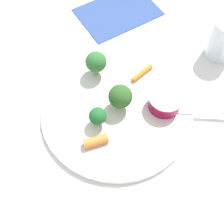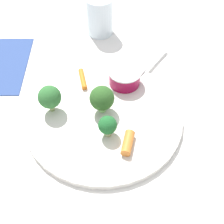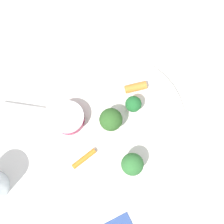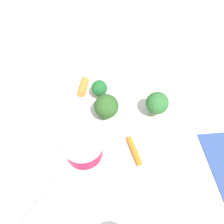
{
  "view_description": "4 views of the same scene",
  "coord_description": "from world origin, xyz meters",
  "px_view_note": "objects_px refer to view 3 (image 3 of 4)",
  "views": [
    {
      "loc": [
        -0.08,
        -0.3,
        0.53
      ],
      "look_at": [
        -0.01,
        -0.01,
        0.03
      ],
      "focal_mm": 50.36,
      "sensor_mm": 36.0,
      "label": 1
    },
    {
      "loc": [
        -0.34,
        -0.13,
        0.45
      ],
      "look_at": [
        0.0,
        -0.02,
        0.03
      ],
      "focal_mm": 49.41,
      "sensor_mm": 36.0,
      "label": 2
    },
    {
      "loc": [
        0.02,
        0.12,
        0.57
      ],
      "look_at": [
        0.0,
        -0.01,
        0.02
      ],
      "focal_mm": 44.35,
      "sensor_mm": 36.0,
      "label": 3
    },
    {
      "loc": [
        0.25,
        0.07,
        0.35
      ],
      "look_at": [
        -0.0,
        0.01,
        0.02
      ],
      "focal_mm": 34.01,
      "sensor_mm": 36.0,
      "label": 4
    }
  ],
  "objects_px": {
    "plate": "(115,121)",
    "broccoli_floret_0": "(111,120)",
    "carrot_stick_1": "(136,87)",
    "fork": "(40,109)",
    "broccoli_floret_1": "(133,104)",
    "carrot_stick_0": "(84,159)",
    "sauce_cup": "(68,118)",
    "broccoli_floret_2": "(132,164)"
  },
  "relations": [
    {
      "from": "carrot_stick_0",
      "to": "broccoli_floret_2",
      "type": "bearing_deg",
      "value": 163.89
    },
    {
      "from": "broccoli_floret_0",
      "to": "sauce_cup",
      "type": "bearing_deg",
      "value": -12.58
    },
    {
      "from": "sauce_cup",
      "to": "broccoli_floret_0",
      "type": "xyz_separation_m",
      "value": [
        -0.08,
        0.02,
        0.02
      ]
    },
    {
      "from": "sauce_cup",
      "to": "carrot_stick_1",
      "type": "height_order",
      "value": "sauce_cup"
    },
    {
      "from": "broccoli_floret_1",
      "to": "plate",
      "type": "bearing_deg",
      "value": 27.99
    },
    {
      "from": "broccoli_floret_0",
      "to": "fork",
      "type": "height_order",
      "value": "broccoli_floret_0"
    },
    {
      "from": "carrot_stick_0",
      "to": "carrot_stick_1",
      "type": "height_order",
      "value": "carrot_stick_1"
    },
    {
      "from": "sauce_cup",
      "to": "broccoli_floret_1",
      "type": "distance_m",
      "value": 0.13
    },
    {
      "from": "plate",
      "to": "carrot_stick_1",
      "type": "height_order",
      "value": "carrot_stick_1"
    },
    {
      "from": "sauce_cup",
      "to": "broccoli_floret_0",
      "type": "bearing_deg",
      "value": 167.42
    },
    {
      "from": "broccoli_floret_2",
      "to": "carrot_stick_1",
      "type": "distance_m",
      "value": 0.16
    },
    {
      "from": "broccoli_floret_0",
      "to": "broccoli_floret_1",
      "type": "distance_m",
      "value": 0.06
    },
    {
      "from": "broccoli_floret_0",
      "to": "fork",
      "type": "bearing_deg",
      "value": -19.75
    },
    {
      "from": "plate",
      "to": "broccoli_floret_1",
      "type": "distance_m",
      "value": 0.06
    },
    {
      "from": "plate",
      "to": "carrot_stick_0",
      "type": "height_order",
      "value": "carrot_stick_0"
    },
    {
      "from": "plate",
      "to": "fork",
      "type": "relative_size",
      "value": 1.83
    },
    {
      "from": "plate",
      "to": "broccoli_floret_2",
      "type": "distance_m",
      "value": 0.11
    },
    {
      "from": "broccoli_floret_1",
      "to": "carrot_stick_0",
      "type": "bearing_deg",
      "value": 39.05
    },
    {
      "from": "sauce_cup",
      "to": "carrot_stick_0",
      "type": "relative_size",
      "value": 1.22
    },
    {
      "from": "broccoli_floret_0",
      "to": "carrot_stick_0",
      "type": "bearing_deg",
      "value": 45.51
    },
    {
      "from": "fork",
      "to": "sauce_cup",
      "type": "bearing_deg",
      "value": 151.11
    },
    {
      "from": "sauce_cup",
      "to": "broccoli_floret_1",
      "type": "bearing_deg",
      "value": -176.44
    },
    {
      "from": "broccoli_floret_2",
      "to": "carrot_stick_0",
      "type": "relative_size",
      "value": 1.05
    },
    {
      "from": "broccoli_floret_0",
      "to": "broccoli_floret_2",
      "type": "distance_m",
      "value": 0.09
    },
    {
      "from": "broccoli_floret_1",
      "to": "carrot_stick_0",
      "type": "distance_m",
      "value": 0.15
    },
    {
      "from": "carrot_stick_0",
      "to": "fork",
      "type": "distance_m",
      "value": 0.14
    },
    {
      "from": "broccoli_floret_1",
      "to": "carrot_stick_0",
      "type": "height_order",
      "value": "broccoli_floret_1"
    },
    {
      "from": "plate",
      "to": "broccoli_floret_1",
      "type": "xyz_separation_m",
      "value": [
        -0.04,
        -0.02,
        0.03
      ]
    },
    {
      "from": "plate",
      "to": "broccoli_floret_0",
      "type": "relative_size",
      "value": 5.17
    },
    {
      "from": "fork",
      "to": "plate",
      "type": "bearing_deg",
      "value": 163.2
    },
    {
      "from": "sauce_cup",
      "to": "fork",
      "type": "xyz_separation_m",
      "value": [
        0.06,
        -0.03,
        -0.01
      ]
    },
    {
      "from": "plate",
      "to": "broccoli_floret_2",
      "type": "xyz_separation_m",
      "value": [
        -0.02,
        0.1,
        0.04
      ]
    },
    {
      "from": "broccoli_floret_1",
      "to": "fork",
      "type": "distance_m",
      "value": 0.19
    },
    {
      "from": "carrot_stick_1",
      "to": "fork",
      "type": "relative_size",
      "value": 0.28
    },
    {
      "from": "broccoli_floret_2",
      "to": "fork",
      "type": "height_order",
      "value": "broccoli_floret_2"
    },
    {
      "from": "broccoli_floret_1",
      "to": "broccoli_floret_2",
      "type": "height_order",
      "value": "broccoli_floret_2"
    },
    {
      "from": "broccoli_floret_2",
      "to": "carrot_stick_1",
      "type": "xyz_separation_m",
      "value": [
        -0.03,
        -0.16,
        -0.03
      ]
    },
    {
      "from": "broccoli_floret_1",
      "to": "fork",
      "type": "height_order",
      "value": "broccoli_floret_1"
    },
    {
      "from": "sauce_cup",
      "to": "fork",
      "type": "relative_size",
      "value": 0.41
    },
    {
      "from": "broccoli_floret_2",
      "to": "plate",
      "type": "bearing_deg",
      "value": -79.02
    },
    {
      "from": "plate",
      "to": "carrot_stick_1",
      "type": "bearing_deg",
      "value": -130.75
    },
    {
      "from": "broccoli_floret_2",
      "to": "broccoli_floret_0",
      "type": "bearing_deg",
      "value": -73.09
    }
  ]
}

